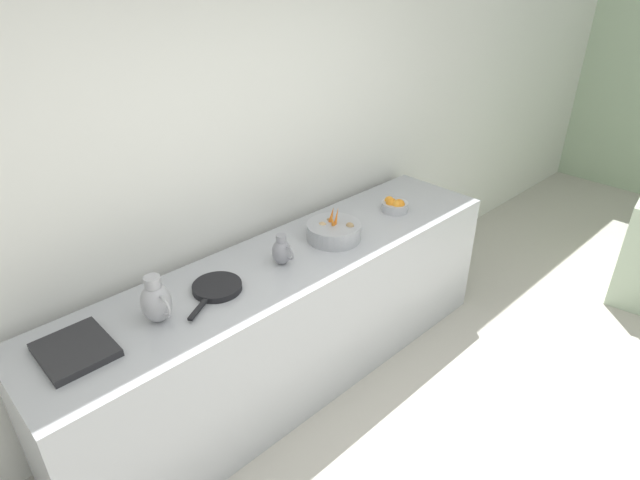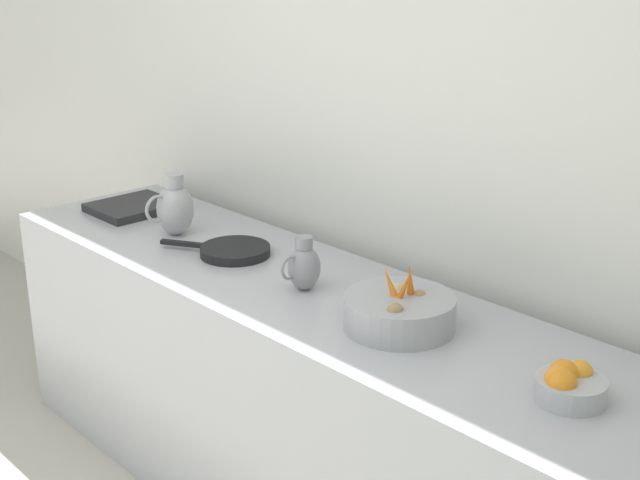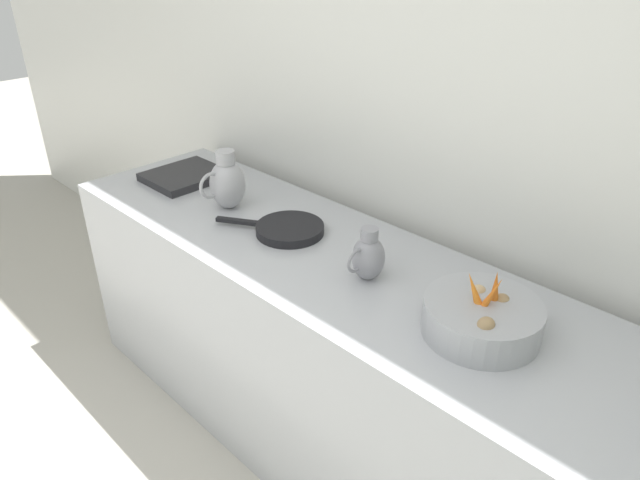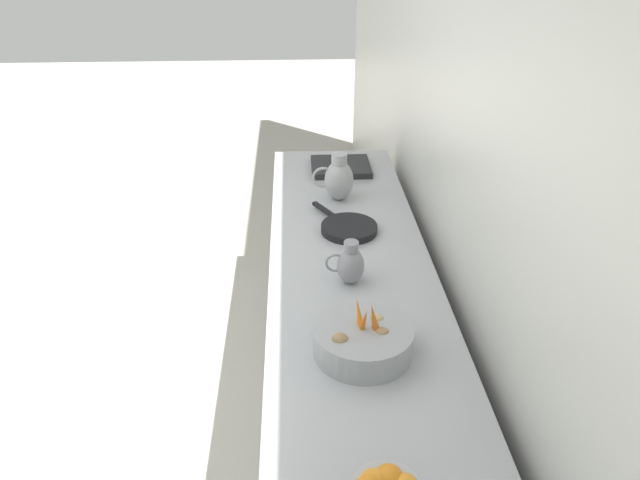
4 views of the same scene
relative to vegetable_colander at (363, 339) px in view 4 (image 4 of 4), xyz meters
The scene contains 8 objects.
ground_plane 1.84m from the vegetable_colander, 18.75° to the right, with size 16.25×16.25×0.00m, color #B7B2A5.
tile_wall_left 0.72m from the vegetable_colander, 163.91° to the left, with size 0.10×9.23×3.00m, color silver.
prep_counter 0.63m from the vegetable_colander, 92.47° to the right, with size 0.71×3.11×0.93m, color #ADAFB5.
vegetable_colander is the anchor object (origin of this frame).
metal_pitcher_tall 1.22m from the vegetable_colander, 90.35° to the right, with size 0.21×0.15×0.25m.
metal_pitcher_short 0.43m from the vegetable_colander, 89.36° to the right, with size 0.16×0.11×0.19m.
counter_sink_basin 1.61m from the vegetable_colander, 91.85° to the right, with size 0.34×0.30×0.04m, color #232326.
skillet_on_counter 0.87m from the vegetable_colander, 91.96° to the right, with size 0.30×0.40×0.03m.
Camera 4 is at (-1.25, 2.06, 2.27)m, focal length 32.94 mm.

